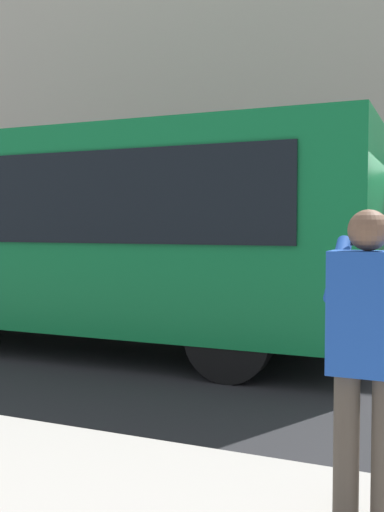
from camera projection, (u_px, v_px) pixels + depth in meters
The scene contains 3 objects.
ground_plane at pixel (327, 366), 7.49m from camera, with size 60.00×60.00×0.00m, color #232326.
red_bus at pixel (61, 231), 8.85m from camera, with size 9.05×2.54×3.08m.
pedestrian_photographer at pixel (368, 342), 3.20m from camera, with size 0.53×0.52×1.70m.
Camera 1 is at (-1.36, 7.48, 1.77)m, focal length 42.09 mm.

